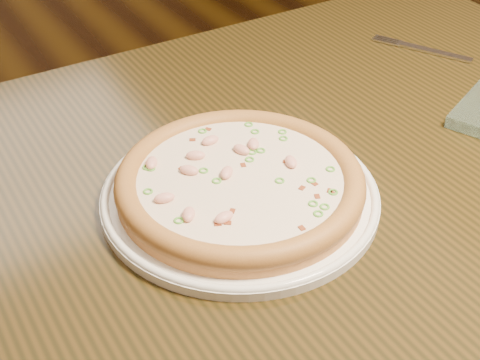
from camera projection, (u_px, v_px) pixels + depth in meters
ground at (153, 200)px, 2.02m from camera, size 9.00×9.00×0.00m
hero_table at (293, 208)px, 0.96m from camera, size 1.20×0.80×0.75m
plate at (240, 194)px, 0.81m from camera, size 0.34×0.34×0.02m
pizza at (240, 182)px, 0.80m from camera, size 0.30×0.30×0.03m
fork at (425, 50)px, 1.14m from camera, size 0.10×0.16×0.00m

